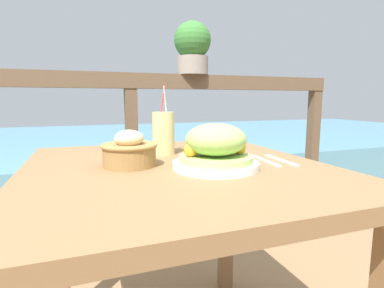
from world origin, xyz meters
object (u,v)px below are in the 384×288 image
object	(u,v)px
salad_plate	(216,149)
bread_basket	(129,151)
drink_glass	(164,133)
potted_plant	(192,47)

from	to	relation	value
salad_plate	bread_basket	bearing A→B (deg)	153.64
salad_plate	drink_glass	bearing A→B (deg)	107.65
potted_plant	drink_glass	bearing A→B (deg)	-116.93
salad_plate	potted_plant	distance (m)	1.17
salad_plate	potted_plant	world-z (taller)	potted_plant
salad_plate	potted_plant	size ratio (longest dim) A/B	0.79
salad_plate	bread_basket	xyz separation A→B (m)	(-0.23, 0.12, -0.01)
salad_plate	drink_glass	distance (m)	0.29
salad_plate	drink_glass	world-z (taller)	drink_glass
drink_glass	bread_basket	size ratio (longest dim) A/B	1.49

